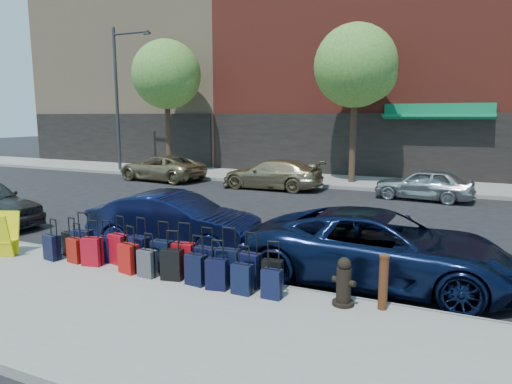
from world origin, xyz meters
The scene contains 39 objects.
ground centered at (0.00, 0.00, 0.00)m, with size 120.00×120.00×0.00m, color black.
sidewalk_near centered at (0.00, -6.50, 0.07)m, with size 60.00×4.00×0.15m, color gray.
sidewalk_far centered at (0.00, 10.00, 0.07)m, with size 60.00×4.00×0.15m, color gray.
curb_near centered at (0.00, -4.48, 0.07)m, with size 60.00×0.08×0.15m, color gray.
curb_far centered at (0.00, 7.98, 0.07)m, with size 60.00×0.08×0.15m, color gray.
building_left centered at (-16.00, 17.98, 7.98)m, with size 15.00×12.12×16.00m.
building_center centered at (0.00, 17.99, 9.98)m, with size 17.00×12.85×20.00m.
tree_left centered at (-9.86, 9.50, 5.41)m, with size 3.80×3.80×7.27m.
tree_center centered at (0.64, 9.50, 5.41)m, with size 3.80×3.80×7.27m.
streetlight centered at (-12.80, 8.80, 4.66)m, with size 2.59×0.18×8.00m.
suitcase_front_0 centered at (-2.45, -4.77, 0.42)m, with size 0.38×0.25×0.86m.
suitcase_front_1 centered at (-2.03, -4.83, 0.47)m, with size 0.46×0.29×1.03m.
suitcase_front_2 centered at (-1.44, -4.77, 0.43)m, with size 0.37×0.20×0.89m.
suitcase_front_3 centered at (-1.06, -4.78, 0.47)m, with size 0.46×0.31×1.03m.
suitcase_front_4 centered at (-0.53, -4.76, 0.48)m, with size 0.46×0.29×1.04m.
suitcase_front_5 centered at (0.06, -4.79, 0.47)m, with size 0.43×0.24×1.02m.
suitcase_front_6 centered at (0.58, -4.81, 0.48)m, with size 0.46×0.29×1.05m.
suitcase_front_7 centered at (1.08, -4.80, 0.47)m, with size 0.43×0.24×1.01m.
suitcase_front_8 centered at (1.57, -4.82, 0.48)m, with size 0.46×0.29×1.06m.
suitcase_front_9 centered at (1.99, -4.78, 0.47)m, with size 0.44×0.27×1.01m.
suitcase_front_10 centered at (2.43, -4.75, 0.43)m, with size 0.39×0.25×0.89m.
suitcase_back_0 centered at (-2.58, -5.16, 0.43)m, with size 0.41×0.28×0.89m.
suitcase_back_1 centered at (-1.97, -5.08, 0.42)m, with size 0.38×0.25×0.85m.
suitcase_back_2 centered at (-1.50, -5.08, 0.45)m, with size 0.44×0.31×0.95m.
suitcase_back_4 centered at (-0.51, -5.12, 0.45)m, with size 0.44×0.31×0.95m.
suitcase_back_5 centered at (-0.03, -5.15, 0.42)m, with size 0.37×0.24×0.86m.
suitcase_back_6 centered at (0.50, -5.08, 0.45)m, with size 0.44×0.31×0.95m.
suitcase_back_7 centered at (1.06, -5.11, 0.44)m, with size 0.41×0.26×0.92m.
suitcase_back_8 centered at (1.52, -5.15, 0.43)m, with size 0.41×0.29×0.90m.
suitcase_back_9 centered at (2.03, -5.15, 0.42)m, with size 0.37×0.22×0.86m.
suitcase_back_10 centered at (2.58, -5.11, 0.41)m, with size 0.35×0.20×0.82m.
fire_hydrant centered at (3.75, -4.87, 0.52)m, with size 0.42×0.36×0.81m.
bollard centered at (4.37, -4.77, 0.61)m, with size 0.17×0.17×0.90m.
display_rack centered at (-3.79, -5.41, 0.63)m, with size 0.72×0.75×0.97m.
car_near_1 centered at (-0.91, -2.94, 0.69)m, with size 1.47×4.21×1.39m, color #0C1237.
car_near_2 centered at (4.05, -3.17, 0.71)m, with size 2.35×5.10×1.42m, color #0C1636.
car_far_0 centered at (-8.64, 6.93, 0.64)m, with size 2.13×4.61×1.28m, color #9C865F.
car_far_1 centered at (-2.47, 6.77, 0.66)m, with size 1.86×4.58×1.33m, color tan.
car_far_2 centered at (3.98, 6.71, 0.63)m, with size 1.48×3.68×1.25m, color #B8BBC0.
Camera 1 is at (5.45, -11.94, 3.22)m, focal length 32.00 mm.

